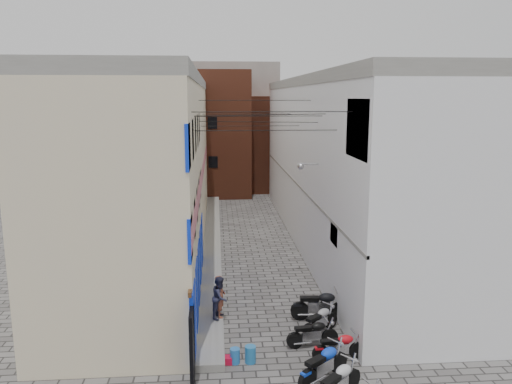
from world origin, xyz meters
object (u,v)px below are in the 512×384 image
object	(u,v)px
motorcycle_c	(324,362)
motorcycle_g	(320,304)
person_b	(220,297)
motorcycle_b	(339,381)
motorcycle_e	(313,332)
water_jug_far	(250,354)
red_crate	(226,360)
motorcycle_d	(340,345)
water_jug_near	(235,356)
person_a	(220,296)
motorcycle_f	(320,320)

from	to	relation	value
motorcycle_c	motorcycle_g	xyz separation A→B (m)	(0.72, 3.94, 0.05)
motorcycle_c	person_b	world-z (taller)	person_b
motorcycle_b	motorcycle_e	distance (m)	2.94
water_jug_far	motorcycle_g	bearing A→B (deg)	45.30
motorcycle_c	person_b	xyz separation A→B (m)	(-2.88, 3.89, 0.43)
motorcycle_g	water_jug_far	size ratio (longest dim) A/B	4.06
red_crate	motorcycle_d	bearing A→B (deg)	-1.75
motorcycle_b	red_crate	distance (m)	3.64
motorcycle_b	person_b	world-z (taller)	person_b
water_jug_near	motorcycle_g	bearing A→B (deg)	40.75
motorcycle_c	person_a	bearing A→B (deg)	178.42
water_jug_far	motorcycle_f	bearing A→B (deg)	33.82
person_b	motorcycle_c	bearing A→B (deg)	-121.49
water_jug_near	red_crate	xyz separation A→B (m)	(-0.26, 0.00, -0.12)
motorcycle_c	motorcycle_g	world-z (taller)	motorcycle_g
water_jug_far	motorcycle_b	bearing A→B (deg)	-43.92
motorcycle_b	motorcycle_f	xyz separation A→B (m)	(0.29, 3.78, -0.04)
motorcycle_d	motorcycle_g	bearing A→B (deg)	174.28
water_jug_near	motorcycle_f	bearing A→B (deg)	29.40
motorcycle_b	person_b	size ratio (longest dim) A/B	1.28
motorcycle_d	person_b	world-z (taller)	person_b
motorcycle_f	person_b	distance (m)	3.55
water_jug_near	red_crate	bearing A→B (deg)	180.00
motorcycle_b	person_b	bearing A→B (deg)	170.82
person_b	motorcycle_d	bearing A→B (deg)	-105.95
motorcycle_c	motorcycle_f	distance (m)	2.89
water_jug_near	motorcycle_b	bearing A→B (deg)	-38.44
motorcycle_b	motorcycle_g	xyz separation A→B (m)	(0.52, 4.87, 0.06)
motorcycle_e	person_a	world-z (taller)	person_a
motorcycle_e	motorcycle_f	xyz separation A→B (m)	(0.42, 0.84, 0.02)
motorcycle_c	motorcycle_f	world-z (taller)	motorcycle_c
motorcycle_c	motorcycle_e	xyz separation A→B (m)	(0.07, 2.01, -0.08)
motorcycle_e	water_jug_far	world-z (taller)	motorcycle_e
person_b	water_jug_near	size ratio (longest dim) A/B	3.24
motorcycle_b	person_b	distance (m)	5.74
motorcycle_d	water_jug_near	size ratio (longest dim) A/B	3.67
person_a	person_b	size ratio (longest dim) A/B	1.01
person_b	red_crate	bearing A→B (deg)	-154.76
motorcycle_f	red_crate	size ratio (longest dim) A/B	5.06
motorcycle_c	motorcycle_d	world-z (taller)	motorcycle_c
motorcycle_c	motorcycle_d	xyz separation A→B (m)	(0.72, 1.08, -0.08)
motorcycle_e	motorcycle_f	bearing A→B (deg)	146.49
motorcycle_f	motorcycle_b	bearing A→B (deg)	-43.39
water_jug_far	red_crate	world-z (taller)	water_jug_far
water_jug_far	motorcycle_d	bearing A→B (deg)	-2.22
water_jug_far	motorcycle_c	bearing A→B (deg)	-30.66
motorcycle_d	water_jug_near	xyz separation A→B (m)	(-3.19, 0.11, -0.26)
motorcycle_d	water_jug_far	size ratio (longest dim) A/B	3.26
motorcycle_b	motorcycle_e	world-z (taller)	motorcycle_b
motorcycle_c	water_jug_near	bearing A→B (deg)	-153.25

